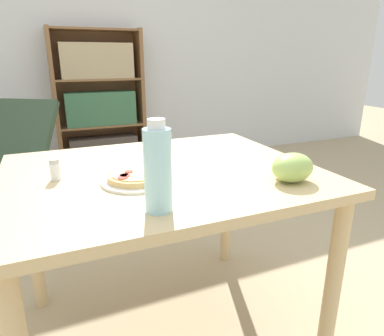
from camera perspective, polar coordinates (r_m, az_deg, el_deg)
The scene contains 8 objects.
ground_plane at distance 1.74m, azimuth -1.55°, elevation -24.38°, with size 14.00×14.00×0.00m, color tan.
wall_back at distance 3.86m, azimuth -17.07°, elevation 19.15°, with size 8.00×0.05×2.60m.
dining_table at distance 1.35m, azimuth -4.89°, elevation -4.37°, with size 1.15×0.94×0.77m.
pizza_on_plate at distance 1.19m, azimuth -9.31°, elevation -1.62°, with size 0.24×0.24×0.04m.
grape_bunch at distance 1.22m, azimuth 16.39°, elevation 0.07°, with size 0.15×0.13×0.10m.
drink_bottle at distance 0.93m, azimuth -5.73°, elevation -0.21°, with size 0.08×0.08×0.26m.
salt_shaker at distance 1.28m, azimuth -21.87°, elevation -0.28°, with size 0.03×0.03×0.08m.
bookshelf at distance 3.72m, azimuth -15.04°, elevation 9.88°, with size 0.90×0.29×1.45m.
Camera 1 is at (-0.46, -1.20, 1.18)m, focal length 32.00 mm.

